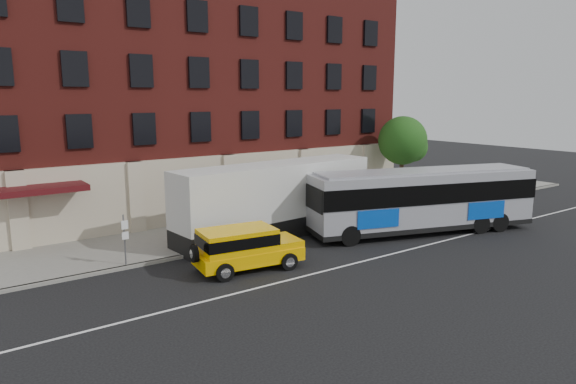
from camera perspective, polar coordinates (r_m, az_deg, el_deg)
ground at (r=23.83m, az=7.47°, el=-8.44°), size 120.00×120.00×0.00m
sidewalk at (r=30.70m, az=-4.06°, el=-3.89°), size 60.00×6.00×0.15m
kerb at (r=28.27m, az=-0.87°, el=-5.13°), size 60.00×0.25×0.15m
lane_line at (r=24.17m, az=6.65°, el=-8.13°), size 60.00×0.12×0.01m
building at (r=36.72m, az=-10.81°, el=10.16°), size 30.00×12.10×15.00m
sign_pole at (r=24.41m, az=-17.78°, el=-4.84°), size 0.30×0.20×2.50m
street_tree at (r=39.01m, az=12.74°, el=5.43°), size 3.60×3.60×6.20m
city_bus at (r=30.23m, az=14.82°, el=-0.67°), size 13.58×6.77×3.66m
yellow_suv at (r=23.18m, az=-4.97°, el=-6.04°), size 5.21×2.73×1.95m
shipping_container at (r=28.61m, az=-1.30°, el=-0.91°), size 12.49×3.52×4.11m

